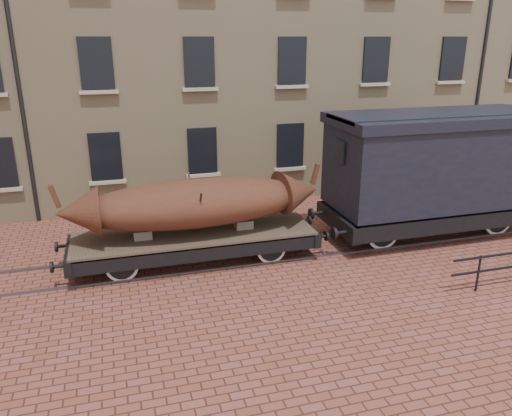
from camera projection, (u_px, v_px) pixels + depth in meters
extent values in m
plane|color=brown|center=(312.00, 247.00, 15.59)|extent=(90.00, 90.00, 0.00)
cube|color=#C9B689|center=(296.00, 20.00, 23.19)|extent=(40.00, 10.00, 14.00)
cube|color=#B2A898|center=(3.00, 190.00, 17.14)|extent=(1.30, 0.18, 0.12)
cube|color=black|center=(106.00, 156.00, 17.80)|extent=(1.10, 0.12, 1.70)
cube|color=#B2A898|center=(108.00, 182.00, 18.06)|extent=(1.30, 0.18, 0.12)
cube|color=black|center=(202.00, 150.00, 18.72)|extent=(1.10, 0.12, 1.70)
cube|color=#B2A898|center=(203.00, 175.00, 18.98)|extent=(1.30, 0.18, 0.12)
cube|color=black|center=(290.00, 145.00, 19.64)|extent=(1.10, 0.12, 1.70)
cube|color=#B2A898|center=(290.00, 169.00, 19.90)|extent=(1.30, 0.18, 0.12)
cube|color=black|center=(370.00, 140.00, 20.56)|extent=(1.10, 0.12, 1.70)
cube|color=#B2A898|center=(369.00, 163.00, 20.81)|extent=(1.30, 0.18, 0.12)
cube|color=black|center=(443.00, 136.00, 21.48)|extent=(1.10, 0.12, 1.70)
cube|color=#B2A898|center=(441.00, 158.00, 21.73)|extent=(1.30, 0.18, 0.12)
cube|color=black|center=(510.00, 132.00, 22.40)|extent=(1.10, 0.12, 1.70)
cube|color=#B2A898|center=(508.00, 153.00, 22.65)|extent=(1.30, 0.18, 0.12)
cube|color=black|center=(96.00, 63.00, 16.76)|extent=(1.10, 0.12, 1.70)
cube|color=#B2A898|center=(99.00, 92.00, 17.02)|extent=(1.30, 0.18, 0.12)
cube|color=black|center=(199.00, 62.00, 17.68)|extent=(1.10, 0.12, 1.70)
cube|color=#B2A898|center=(200.00, 89.00, 17.94)|extent=(1.30, 0.18, 0.12)
cube|color=black|center=(292.00, 61.00, 18.60)|extent=(1.10, 0.12, 1.70)
cube|color=#B2A898|center=(292.00, 87.00, 18.86)|extent=(1.30, 0.18, 0.12)
cube|color=black|center=(376.00, 59.00, 19.52)|extent=(1.10, 0.12, 1.70)
cube|color=#B2A898|center=(375.00, 84.00, 19.77)|extent=(1.30, 0.18, 0.12)
cube|color=black|center=(452.00, 58.00, 20.44)|extent=(1.10, 0.12, 1.70)
cube|color=#B2A898|center=(450.00, 82.00, 20.69)|extent=(1.30, 0.18, 0.12)
cylinder|color=black|center=(7.00, 11.00, 15.58)|extent=(0.14, 0.14, 14.00)
cylinder|color=black|center=(489.00, 17.00, 20.30)|extent=(0.14, 0.14, 14.00)
cube|color=#59595E|center=(321.00, 256.00, 14.92)|extent=(30.00, 0.08, 0.06)
cube|color=#59595E|center=(304.00, 238.00, 16.23)|extent=(30.00, 0.08, 0.06)
cylinder|color=black|center=(478.00, 273.00, 12.76)|extent=(0.06, 0.06, 1.00)
cube|color=brown|center=(195.00, 234.00, 14.34)|extent=(6.82, 2.00, 0.11)
cube|color=black|center=(201.00, 254.00, 13.57)|extent=(6.82, 0.15, 0.41)
cube|color=black|center=(190.00, 230.00, 15.26)|extent=(6.82, 0.15, 0.41)
cube|color=black|center=(70.00, 255.00, 13.52)|extent=(0.20, 2.09, 0.41)
cylinder|color=black|center=(58.00, 266.00, 12.83)|extent=(0.32, 0.09, 0.09)
cylinder|color=black|center=(52.00, 267.00, 12.79)|extent=(0.07, 0.29, 0.29)
cylinder|color=black|center=(62.00, 246.00, 14.07)|extent=(0.32, 0.09, 0.09)
cylinder|color=black|center=(56.00, 247.00, 14.03)|extent=(0.07, 0.29, 0.29)
cube|color=black|center=(305.00, 229.00, 15.31)|extent=(0.20, 2.09, 0.41)
cylinder|color=black|center=(322.00, 236.00, 14.76)|extent=(0.32, 0.09, 0.09)
cylinder|color=black|center=(326.00, 236.00, 14.80)|extent=(0.07, 0.29, 0.29)
cylinder|color=black|center=(305.00, 221.00, 16.00)|extent=(0.32, 0.09, 0.09)
cylinder|color=black|center=(309.00, 221.00, 16.04)|extent=(0.07, 0.29, 0.29)
cylinder|color=black|center=(121.00, 256.00, 13.93)|extent=(0.09, 1.73, 0.09)
cylinder|color=silver|center=(122.00, 267.00, 13.28)|extent=(0.87, 0.06, 0.87)
cylinder|color=black|center=(122.00, 267.00, 13.28)|extent=(0.72, 0.09, 0.72)
cube|color=black|center=(121.00, 261.00, 13.11)|extent=(0.82, 0.07, 0.09)
cylinder|color=silver|center=(120.00, 246.00, 14.59)|extent=(0.87, 0.06, 0.87)
cylinder|color=black|center=(120.00, 246.00, 14.59)|extent=(0.72, 0.09, 0.72)
cube|color=black|center=(119.00, 238.00, 14.61)|extent=(0.82, 0.07, 0.09)
cylinder|color=black|center=(264.00, 240.00, 15.03)|extent=(0.09, 1.73, 0.09)
cylinder|color=silver|center=(271.00, 249.00, 14.38)|extent=(0.87, 0.06, 0.87)
cylinder|color=black|center=(271.00, 249.00, 14.38)|extent=(0.72, 0.09, 0.72)
cube|color=black|center=(273.00, 244.00, 14.21)|extent=(0.82, 0.07, 0.09)
cylinder|color=silver|center=(257.00, 231.00, 15.68)|extent=(0.87, 0.06, 0.87)
cylinder|color=black|center=(257.00, 231.00, 15.68)|extent=(0.72, 0.09, 0.72)
cube|color=black|center=(256.00, 224.00, 15.71)|extent=(0.82, 0.07, 0.09)
cube|color=black|center=(195.00, 246.00, 14.46)|extent=(3.64, 0.05, 0.05)
cube|color=gray|center=(143.00, 234.00, 13.90)|extent=(0.50, 0.45, 0.25)
cube|color=gray|center=(243.00, 223.00, 14.67)|extent=(0.50, 0.45, 0.25)
ellipsoid|color=#56291B|center=(195.00, 203.00, 14.05)|extent=(6.68, 2.23, 1.33)
cone|color=#56291B|center=(78.00, 212.00, 13.14)|extent=(1.18, 1.29, 1.26)
cube|color=#56291B|center=(54.00, 196.00, 12.83)|extent=(0.27, 0.14, 0.64)
cone|color=#56291B|center=(299.00, 191.00, 14.94)|extent=(1.18, 1.29, 1.26)
cube|color=#56291B|center=(315.00, 174.00, 14.92)|extent=(0.27, 0.14, 0.64)
cylinder|color=#3E2D1D|center=(199.00, 213.00, 13.61)|extent=(0.06, 1.13, 1.55)
cylinder|color=#3E2D1D|center=(192.00, 202.00, 14.58)|extent=(0.06, 1.13, 1.55)
cube|color=black|center=(454.00, 224.00, 15.31)|extent=(6.71, 0.18, 0.50)
cube|color=black|center=(410.00, 200.00, 17.54)|extent=(6.71, 0.18, 0.50)
cube|color=black|center=(337.00, 221.00, 15.54)|extent=(0.25, 2.68, 0.50)
cylinder|color=black|center=(334.00, 233.00, 14.60)|extent=(0.09, 0.36, 0.36)
cylinder|color=black|center=(311.00, 214.00, 16.22)|extent=(0.09, 0.36, 0.36)
cylinder|color=black|center=(507.00, 194.00, 18.25)|extent=(0.09, 0.36, 0.36)
cylinder|color=black|center=(372.00, 225.00, 15.95)|extent=(0.11, 2.12, 0.11)
cylinder|color=silver|center=(383.00, 233.00, 15.29)|extent=(1.07, 0.08, 1.07)
cylinder|color=black|center=(383.00, 233.00, 15.29)|extent=(0.88, 0.11, 0.88)
cylinder|color=silver|center=(361.00, 218.00, 16.60)|extent=(1.07, 0.08, 1.07)
cylinder|color=black|center=(361.00, 218.00, 16.60)|extent=(0.88, 0.11, 0.88)
cylinder|color=black|center=(483.00, 213.00, 17.06)|extent=(0.11, 2.12, 0.11)
cylinder|color=silver|center=(499.00, 220.00, 16.41)|extent=(1.07, 0.08, 1.07)
cylinder|color=black|center=(499.00, 220.00, 16.41)|extent=(0.88, 0.11, 0.88)
cylinder|color=silver|center=(469.00, 206.00, 17.72)|extent=(1.07, 0.08, 1.07)
cylinder|color=black|center=(469.00, 206.00, 17.72)|extent=(0.88, 0.11, 0.88)
cube|color=black|center=(436.00, 164.00, 15.90)|extent=(6.71, 2.68, 2.57)
cube|color=black|center=(442.00, 118.00, 15.43)|extent=(6.91, 2.84, 0.31)
cube|color=black|center=(442.00, 114.00, 15.39)|extent=(6.91, 1.90, 0.13)
cube|color=black|center=(340.00, 151.00, 14.81)|extent=(0.09, 0.67, 0.67)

